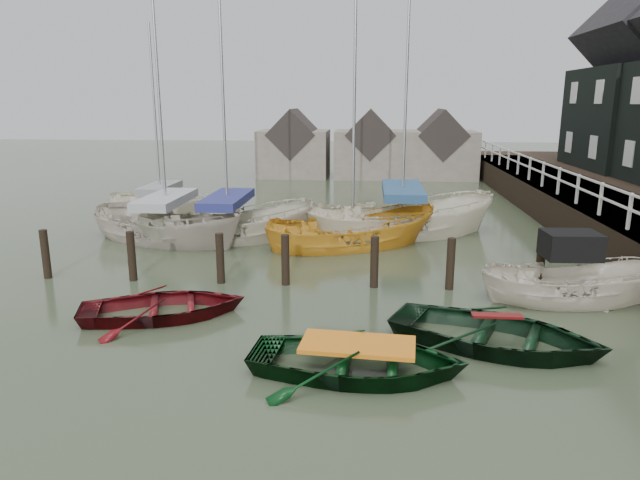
# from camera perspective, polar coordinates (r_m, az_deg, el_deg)

# --- Properties ---
(ground) EXTENTS (120.00, 120.00, 0.00)m
(ground) POSITION_cam_1_polar(r_m,az_deg,el_deg) (12.71, -0.02, -8.84)
(ground) COLOR #2D3823
(ground) RESTS_ON ground
(pier) EXTENTS (3.04, 32.00, 2.70)m
(pier) POSITION_cam_1_polar(r_m,az_deg,el_deg) (23.65, 25.87, 2.20)
(pier) COLOR black
(pier) RESTS_ON ground
(mooring_pilings) EXTENTS (13.72, 0.22, 1.80)m
(mooring_pilings) POSITION_cam_1_polar(r_m,az_deg,el_deg) (15.48, -3.16, -2.72)
(mooring_pilings) COLOR black
(mooring_pilings) RESTS_ON ground
(far_sheds) EXTENTS (14.00, 4.08, 4.39)m
(far_sheds) POSITION_cam_1_polar(r_m,az_deg,el_deg) (37.81, 4.77, 9.12)
(far_sheds) COLOR #665B51
(far_sheds) RESTS_ON ground
(rowboat_red) EXTENTS (4.40, 3.72, 0.78)m
(rowboat_red) POSITION_cam_1_polar(r_m,az_deg,el_deg) (13.87, -15.26, -7.38)
(rowboat_red) COLOR #510B0F
(rowboat_red) RESTS_ON ground
(rowboat_green) EXTENTS (4.21, 3.17, 0.83)m
(rowboat_green) POSITION_cam_1_polar(r_m,az_deg,el_deg) (10.79, 3.76, -13.19)
(rowboat_green) COLOR black
(rowboat_green) RESTS_ON ground
(rowboat_dkgreen) EXTENTS (5.10, 4.45, 0.88)m
(rowboat_dkgreen) POSITION_cam_1_polar(r_m,az_deg,el_deg) (12.35, 17.05, -10.19)
(rowboat_dkgreen) COLOR black
(rowboat_dkgreen) RESTS_ON ground
(motorboat) EXTENTS (4.44, 1.89, 2.60)m
(motorboat) POSITION_cam_1_polar(r_m,az_deg,el_deg) (15.51, 23.51, -5.42)
(motorboat) COLOR beige
(motorboat) RESTS_ON ground
(sailboat_a) EXTENTS (6.90, 4.72, 10.73)m
(sailboat_a) POSITION_cam_1_polar(r_m,az_deg,el_deg) (21.17, -14.94, 0.11)
(sailboat_a) COLOR #BCAFA1
(sailboat_a) RESTS_ON ground
(sailboat_b) EXTENTS (6.84, 4.51, 12.37)m
(sailboat_b) POSITION_cam_1_polar(r_m,az_deg,el_deg) (20.82, -9.13, 0.19)
(sailboat_b) COLOR beige
(sailboat_b) RESTS_ON ground
(sailboat_c) EXTENTS (6.63, 4.68, 11.39)m
(sailboat_c) POSITION_cam_1_polar(r_m,az_deg,el_deg) (19.81, 3.25, -0.50)
(sailboat_c) COLOR gold
(sailboat_c) RESTS_ON ground
(sailboat_d) EXTENTS (7.74, 4.65, 11.35)m
(sailboat_d) POSITION_cam_1_polar(r_m,az_deg,el_deg) (21.63, 8.12, 0.72)
(sailboat_d) COLOR beige
(sailboat_d) RESTS_ON ground
(sailboat_e) EXTENTS (5.69, 3.52, 8.97)m
(sailboat_e) POSITION_cam_1_polar(r_m,az_deg,el_deg) (25.65, -15.56, 2.41)
(sailboat_e) COLOR beige
(sailboat_e) RESTS_ON ground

